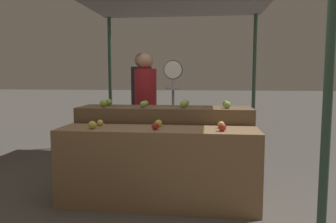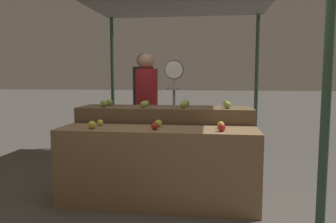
# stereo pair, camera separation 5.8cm
# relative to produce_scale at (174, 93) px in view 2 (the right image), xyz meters

# --- Properties ---
(ground_plane) EXTENTS (60.00, 60.00, 0.00)m
(ground_plane) POSITION_rel_produce_scale_xyz_m (-0.05, -1.16, -1.16)
(ground_plane) COLOR #59544F
(display_counter_front) EXTENTS (2.13, 0.55, 0.84)m
(display_counter_front) POSITION_rel_produce_scale_xyz_m (-0.05, -1.16, -0.74)
(display_counter_front) COLOR olive
(display_counter_front) RESTS_ON ground_plane
(display_counter_back) EXTENTS (2.13, 0.55, 1.01)m
(display_counter_back) POSITION_rel_produce_scale_xyz_m (-0.05, -0.56, -0.66)
(display_counter_back) COLOR brown
(display_counter_back) RESTS_ON ground_plane
(apple_front_0) EXTENTS (0.08, 0.08, 0.08)m
(apple_front_0) POSITION_rel_produce_scale_xyz_m (-0.72, -1.27, -0.28)
(apple_front_0) COLOR gold
(apple_front_0) RESTS_ON display_counter_front
(apple_front_1) EXTENTS (0.08, 0.08, 0.08)m
(apple_front_1) POSITION_rel_produce_scale_xyz_m (-0.06, -1.25, -0.29)
(apple_front_1) COLOR #AD281E
(apple_front_1) RESTS_ON display_counter_front
(apple_front_2) EXTENTS (0.08, 0.08, 0.08)m
(apple_front_2) POSITION_rel_produce_scale_xyz_m (0.63, -1.26, -0.28)
(apple_front_2) COLOR #B72D23
(apple_front_2) RESTS_ON display_counter_front
(apple_front_3) EXTENTS (0.07, 0.07, 0.07)m
(apple_front_3) POSITION_rel_produce_scale_xyz_m (-0.71, -1.05, -0.29)
(apple_front_3) COLOR yellow
(apple_front_3) RESTS_ON display_counter_front
(apple_front_4) EXTENTS (0.08, 0.08, 0.08)m
(apple_front_4) POSITION_rel_produce_scale_xyz_m (-0.05, -1.04, -0.29)
(apple_front_4) COLOR gold
(apple_front_4) RESTS_ON display_counter_front
(apple_front_5) EXTENTS (0.07, 0.07, 0.07)m
(apple_front_5) POSITION_rel_produce_scale_xyz_m (0.62, -1.05, -0.29)
(apple_front_5) COLOR gold
(apple_front_5) RESTS_ON display_counter_front
(apple_back_0) EXTENTS (0.09, 0.09, 0.09)m
(apple_back_0) POSITION_rel_produce_scale_xyz_m (-0.80, -0.66, -0.11)
(apple_back_0) COLOR #84AD3D
(apple_back_0) RESTS_ON display_counter_back
(apple_back_1) EXTENTS (0.08, 0.08, 0.08)m
(apple_back_1) POSITION_rel_produce_scale_xyz_m (-0.29, -0.67, -0.11)
(apple_back_1) COLOR #8EB247
(apple_back_1) RESTS_ON display_counter_back
(apple_back_2) EXTENTS (0.09, 0.09, 0.09)m
(apple_back_2) POSITION_rel_produce_scale_xyz_m (0.19, -0.67, -0.11)
(apple_back_2) COLOR #8EB247
(apple_back_2) RESTS_ON display_counter_back
(apple_back_3) EXTENTS (0.08, 0.08, 0.08)m
(apple_back_3) POSITION_rel_produce_scale_xyz_m (0.71, -0.67, -0.11)
(apple_back_3) COLOR #8EB247
(apple_back_3) RESTS_ON display_counter_back
(apple_back_4) EXTENTS (0.09, 0.09, 0.09)m
(apple_back_4) POSITION_rel_produce_scale_xyz_m (-0.79, -0.44, -0.11)
(apple_back_4) COLOR #8EB247
(apple_back_4) RESTS_ON display_counter_back
(apple_back_5) EXTENTS (0.07, 0.07, 0.07)m
(apple_back_5) POSITION_rel_produce_scale_xyz_m (-0.30, -0.45, -0.12)
(apple_back_5) COLOR #8EB247
(apple_back_5) RESTS_ON display_counter_back
(apple_back_6) EXTENTS (0.09, 0.09, 0.09)m
(apple_back_6) POSITION_rel_produce_scale_xyz_m (0.20, -0.45, -0.11)
(apple_back_6) COLOR #8EB247
(apple_back_6) RESTS_ON display_counter_back
(apple_back_7) EXTENTS (0.08, 0.08, 0.08)m
(apple_back_7) POSITION_rel_produce_scale_xyz_m (0.70, -0.45, -0.11)
(apple_back_7) COLOR #7AA338
(apple_back_7) RESTS_ON display_counter_back
(produce_scale) EXTENTS (0.26, 0.20, 1.61)m
(produce_scale) POSITION_rel_produce_scale_xyz_m (0.00, 0.00, 0.00)
(produce_scale) COLOR #99999E
(produce_scale) RESTS_ON ground_plane
(person_vendor_at_scale) EXTENTS (0.41, 0.41, 1.73)m
(person_vendor_at_scale) POSITION_rel_produce_scale_xyz_m (-0.42, 0.18, -0.15)
(person_vendor_at_scale) COLOR #2D2D38
(person_vendor_at_scale) RESTS_ON ground_plane
(person_customer_left) EXTENTS (0.46, 0.46, 1.79)m
(person_customer_left) POSITION_rel_produce_scale_xyz_m (-0.66, 1.05, -0.13)
(person_customer_left) COLOR #2D2D38
(person_customer_left) RESTS_ON ground_plane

